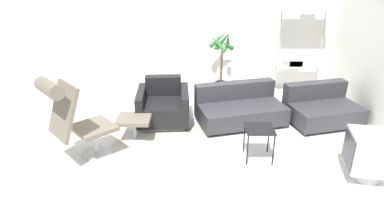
{
  "coord_description": "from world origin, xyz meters",
  "views": [
    {
      "loc": [
        0.34,
        -4.39,
        2.6
      ],
      "look_at": [
        0.28,
        0.33,
        0.55
      ],
      "focal_mm": 32.0,
      "sensor_mm": 36.0,
      "label": 1
    }
  ],
  "objects_px": {
    "crt_television": "(369,154)",
    "shelf_unit": "(301,41)",
    "lounge_chair": "(72,113)",
    "potted_plant": "(221,63)",
    "side_table": "(259,132)",
    "couch_low": "(239,109)",
    "ottoman": "(134,123)",
    "couch_second": "(321,109)",
    "armchair_red": "(163,107)"
  },
  "relations": [
    {
      "from": "couch_low",
      "to": "potted_plant",
      "type": "distance_m",
      "value": 1.45
    },
    {
      "from": "lounge_chair",
      "to": "shelf_unit",
      "type": "relative_size",
      "value": 0.62
    },
    {
      "from": "armchair_red",
      "to": "couch_low",
      "type": "relative_size",
      "value": 0.57
    },
    {
      "from": "lounge_chair",
      "to": "ottoman",
      "type": "xyz_separation_m",
      "value": [
        0.68,
        0.64,
        -0.45
      ]
    },
    {
      "from": "couch_low",
      "to": "crt_television",
      "type": "distance_m",
      "value": 2.16
    },
    {
      "from": "armchair_red",
      "to": "side_table",
      "type": "height_order",
      "value": "armchair_red"
    },
    {
      "from": "lounge_chair",
      "to": "side_table",
      "type": "xyz_separation_m",
      "value": [
        2.51,
        0.1,
        -0.31
      ]
    },
    {
      "from": "crt_television",
      "to": "couch_second",
      "type": "bearing_deg",
      "value": 11.03
    },
    {
      "from": "lounge_chair",
      "to": "couch_second",
      "type": "bearing_deg",
      "value": 65.62
    },
    {
      "from": "couch_low",
      "to": "side_table",
      "type": "relative_size",
      "value": 3.33
    },
    {
      "from": "couch_low",
      "to": "couch_second",
      "type": "distance_m",
      "value": 1.4
    },
    {
      "from": "ottoman",
      "to": "couch_second",
      "type": "distance_m",
      "value": 3.16
    },
    {
      "from": "armchair_red",
      "to": "potted_plant",
      "type": "relative_size",
      "value": 0.69
    },
    {
      "from": "armchair_red",
      "to": "couch_low",
      "type": "bearing_deg",
      "value": 176.56
    },
    {
      "from": "lounge_chair",
      "to": "couch_second",
      "type": "xyz_separation_m",
      "value": [
        3.78,
        1.29,
        -0.49
      ]
    },
    {
      "from": "armchair_red",
      "to": "potted_plant",
      "type": "height_order",
      "value": "potted_plant"
    },
    {
      "from": "lounge_chair",
      "to": "potted_plant",
      "type": "height_order",
      "value": "potted_plant"
    },
    {
      "from": "lounge_chair",
      "to": "couch_second",
      "type": "distance_m",
      "value": 4.02
    },
    {
      "from": "lounge_chair",
      "to": "crt_television",
      "type": "distance_m",
      "value": 3.85
    },
    {
      "from": "ottoman",
      "to": "potted_plant",
      "type": "height_order",
      "value": "potted_plant"
    },
    {
      "from": "armchair_red",
      "to": "side_table",
      "type": "bearing_deg",
      "value": 137.16
    },
    {
      "from": "potted_plant",
      "to": "shelf_unit",
      "type": "relative_size",
      "value": 0.66
    },
    {
      "from": "lounge_chair",
      "to": "shelf_unit",
      "type": "height_order",
      "value": "shelf_unit"
    },
    {
      "from": "couch_low",
      "to": "potted_plant",
      "type": "height_order",
      "value": "potted_plant"
    },
    {
      "from": "side_table",
      "to": "potted_plant",
      "type": "xyz_separation_m",
      "value": [
        -0.36,
        2.54,
        0.25
      ]
    },
    {
      "from": "potted_plant",
      "to": "shelf_unit",
      "type": "height_order",
      "value": "shelf_unit"
    },
    {
      "from": "crt_television",
      "to": "shelf_unit",
      "type": "relative_size",
      "value": 0.31
    },
    {
      "from": "lounge_chair",
      "to": "armchair_red",
      "type": "bearing_deg",
      "value": 96.4
    },
    {
      "from": "lounge_chair",
      "to": "couch_low",
      "type": "height_order",
      "value": "lounge_chair"
    },
    {
      "from": "potted_plant",
      "to": "armchair_red",
      "type": "bearing_deg",
      "value": -128.03
    },
    {
      "from": "couch_second",
      "to": "side_table",
      "type": "distance_m",
      "value": 1.75
    },
    {
      "from": "lounge_chair",
      "to": "shelf_unit",
      "type": "distance_m",
      "value": 4.66
    },
    {
      "from": "ottoman",
      "to": "couch_second",
      "type": "relative_size",
      "value": 0.39
    },
    {
      "from": "lounge_chair",
      "to": "side_table",
      "type": "height_order",
      "value": "lounge_chair"
    },
    {
      "from": "side_table",
      "to": "shelf_unit",
      "type": "height_order",
      "value": "shelf_unit"
    },
    {
      "from": "crt_television",
      "to": "couch_low",
      "type": "bearing_deg",
      "value": 51.4
    },
    {
      "from": "armchair_red",
      "to": "couch_low",
      "type": "xyz_separation_m",
      "value": [
        1.3,
        -0.0,
        -0.04
      ]
    },
    {
      "from": "couch_second",
      "to": "couch_low",
      "type": "bearing_deg",
      "value": -14.37
    },
    {
      "from": "couch_low",
      "to": "couch_second",
      "type": "relative_size",
      "value": 1.21
    },
    {
      "from": "couch_low",
      "to": "side_table",
      "type": "bearing_deg",
      "value": 81.03
    },
    {
      "from": "lounge_chair",
      "to": "couch_low",
      "type": "bearing_deg",
      "value": 74.85
    },
    {
      "from": "couch_second",
      "to": "potted_plant",
      "type": "xyz_separation_m",
      "value": [
        -1.63,
        1.34,
        0.43
      ]
    },
    {
      "from": "couch_second",
      "to": "crt_television",
      "type": "relative_size",
      "value": 2.11
    },
    {
      "from": "lounge_chair",
      "to": "couch_second",
      "type": "relative_size",
      "value": 0.94
    },
    {
      "from": "ottoman",
      "to": "potted_plant",
      "type": "relative_size",
      "value": 0.39
    },
    {
      "from": "side_table",
      "to": "potted_plant",
      "type": "distance_m",
      "value": 2.58
    },
    {
      "from": "couch_second",
      "to": "crt_television",
      "type": "xyz_separation_m",
      "value": [
        0.04,
        -1.63,
        0.11
      ]
    },
    {
      "from": "shelf_unit",
      "to": "potted_plant",
      "type": "bearing_deg",
      "value": -175.0
    },
    {
      "from": "couch_second",
      "to": "shelf_unit",
      "type": "relative_size",
      "value": 0.66
    },
    {
      "from": "side_table",
      "to": "crt_television",
      "type": "height_order",
      "value": "crt_television"
    }
  ]
}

